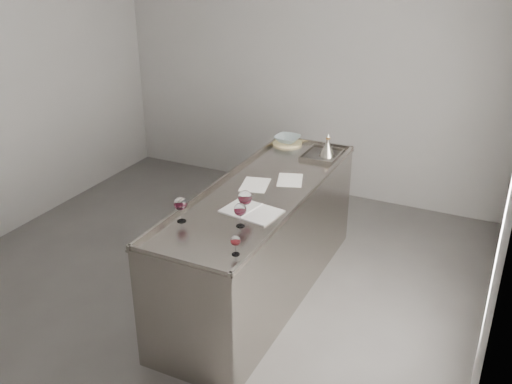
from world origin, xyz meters
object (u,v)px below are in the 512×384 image
at_px(ceramic_bowl, 287,139).
at_px(wine_funnel, 327,149).
at_px(notebook, 252,211).
at_px(wine_glass_left, 181,204).
at_px(counter, 261,242).
at_px(wine_glass_right, 240,210).
at_px(wine_glass_small, 236,241).
at_px(wine_glass_middle, 245,198).

bearing_deg(ceramic_bowl, wine_funnel, -18.13).
bearing_deg(notebook, wine_glass_left, -129.68).
distance_m(counter, wine_glass_right, 0.86).
distance_m(wine_glass_small, notebook, 0.61).
xyz_separation_m(wine_glass_small, notebook, (-0.17, 0.57, -0.09)).
xyz_separation_m(wine_glass_left, notebook, (0.38, 0.34, -0.12)).
bearing_deg(wine_glass_small, wine_glass_middle, 110.22).
bearing_deg(wine_funnel, ceramic_bowl, 161.87).
height_order(counter, notebook, counter).
relative_size(wine_glass_left, wine_glass_right, 1.07).
distance_m(ceramic_bowl, wine_funnel, 0.48).
xyz_separation_m(wine_glass_middle, notebook, (0.01, 0.08, -0.14)).
bearing_deg(wine_glass_right, wine_glass_middle, 103.62).
xyz_separation_m(wine_glass_middle, wine_funnel, (0.12, 1.39, -0.07)).
bearing_deg(wine_glass_right, ceramic_bowl, 102.15).
distance_m(counter, wine_glass_left, 0.98).
relative_size(wine_glass_middle, wine_glass_small, 1.53).
xyz_separation_m(wine_glass_middle, wine_glass_right, (0.04, -0.15, -0.02)).
relative_size(counter, wine_glass_middle, 12.10).
bearing_deg(counter, wine_funnel, 76.85).
bearing_deg(ceramic_bowl, wine_glass_left, -91.29).
bearing_deg(wine_glass_left, notebook, 41.99).
bearing_deg(wine_funnel, counter, -103.15).
distance_m(wine_glass_middle, wine_glass_small, 0.53).
bearing_deg(counter, wine_glass_middle, -78.60).
height_order(wine_glass_left, wine_glass_right, wine_glass_left).
height_order(wine_glass_left, wine_funnel, wine_funnel).
relative_size(wine_glass_small, wine_funnel, 0.60).
height_order(ceramic_bowl, wine_funnel, wine_funnel).
height_order(wine_glass_left, wine_glass_small, wine_glass_left).
bearing_deg(wine_glass_right, counter, 101.94).
bearing_deg(wine_glass_middle, notebook, 83.05).
bearing_deg(wine_glass_left, wine_glass_small, -23.12).
xyz_separation_m(counter, ceramic_bowl, (-0.23, 1.08, 0.52)).
bearing_deg(ceramic_bowl, wine_glass_middle, -77.99).
distance_m(wine_glass_left, wine_glass_right, 0.42).
bearing_deg(wine_glass_middle, wine_glass_small, -69.78).
xyz_separation_m(wine_glass_left, wine_funnel, (0.49, 1.65, -0.06)).
bearing_deg(wine_glass_left, wine_glass_middle, 35.16).
bearing_deg(wine_funnel, wine_glass_left, -106.62).
bearing_deg(counter, ceramic_bowl, 102.27).
xyz_separation_m(wine_glass_left, wine_glass_small, (0.55, -0.23, -0.04)).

